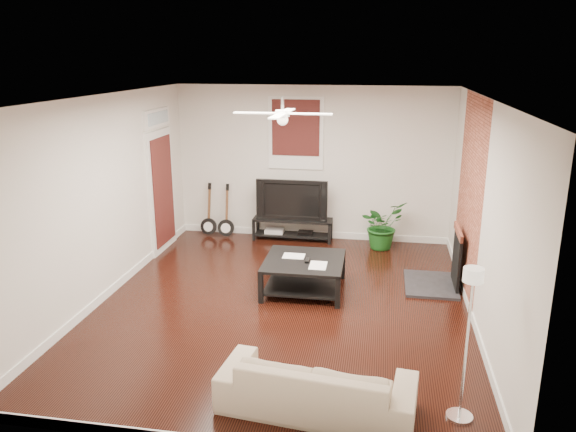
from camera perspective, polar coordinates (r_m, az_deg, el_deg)
room at (r=7.27m, az=-0.54°, el=1.03°), size 5.01×6.01×2.81m
brick_accent at (r=8.22m, az=18.11°, el=2.00°), size 0.02×2.20×2.80m
fireplace at (r=8.45m, az=15.62°, el=-4.09°), size 0.80×1.10×0.92m
window_back at (r=10.09m, az=0.81°, el=8.48°), size 1.00×0.06×1.30m
door_left at (r=9.77m, az=-12.85°, el=3.66°), size 0.08×1.00×2.50m
tv_stand at (r=10.29m, az=0.47°, el=-1.35°), size 1.45×0.39×0.41m
tv at (r=10.15m, az=0.50°, el=1.80°), size 1.30×0.17×0.75m
coffee_table at (r=8.10m, az=1.65°, el=-6.04°), size 1.14×1.14×0.47m
sofa at (r=5.55m, az=2.97°, el=-16.88°), size 1.93×0.93×0.54m
floor_lamp at (r=5.43m, az=17.83°, el=-12.54°), size 0.28×0.28×1.52m
potted_plant at (r=9.92m, az=9.62°, el=-0.92°), size 1.00×1.01×0.85m
guitar_left at (r=10.54m, az=-8.21°, el=0.61°), size 0.32×0.23×1.00m
guitar_right at (r=10.42m, az=-6.43°, el=0.48°), size 0.32×0.24×1.00m
ceiling_fan at (r=7.05m, az=-0.56°, el=10.48°), size 1.24×1.24×0.32m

